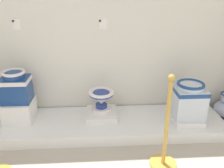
% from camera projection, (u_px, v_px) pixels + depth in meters
% --- Properties ---
extents(wall_back, '(3.95, 0.06, 3.00)m').
position_uv_depth(wall_back, '(100.00, 5.00, 2.93)').
color(wall_back, silver).
rests_on(wall_back, ground_plane).
extents(display_platform, '(3.09, 0.76, 0.13)m').
position_uv_depth(display_platform, '(103.00, 124.00, 3.08)').
color(display_platform, white).
rests_on(display_platform, ground_plane).
extents(plinth_block_broad_patterned, '(0.35, 0.36, 0.26)m').
position_uv_depth(plinth_block_broad_patterned, '(20.00, 110.00, 3.02)').
color(plinth_block_broad_patterned, white).
rests_on(plinth_block_broad_patterned, display_platform).
extents(antique_toilet_broad_patterned, '(0.34, 0.29, 0.40)m').
position_uv_depth(antique_toilet_broad_patterned, '(16.00, 86.00, 2.90)').
color(antique_toilet_broad_patterned, navy).
rests_on(antique_toilet_broad_patterned, plinth_block_broad_patterned).
extents(plinth_block_pale_glazed, '(0.39, 0.40, 0.07)m').
position_uv_depth(plinth_block_pale_glazed, '(102.00, 114.00, 3.13)').
color(plinth_block_pale_glazed, white).
rests_on(plinth_block_pale_glazed, display_platform).
extents(antique_toilet_pale_glazed, '(0.32, 0.32, 0.30)m').
position_uv_depth(antique_toilet_pale_glazed, '(101.00, 99.00, 3.05)').
color(antique_toilet_pale_glazed, white).
rests_on(antique_toilet_pale_glazed, plinth_block_pale_glazed).
extents(plinth_block_slender_white, '(0.35, 0.39, 0.06)m').
position_uv_depth(plinth_block_slender_white, '(186.00, 118.00, 3.04)').
color(plinth_block_slender_white, white).
rests_on(plinth_block_slender_white, display_platform).
extents(antique_toilet_slender_white, '(0.37, 0.34, 0.46)m').
position_uv_depth(antique_toilet_slender_white, '(189.00, 99.00, 2.93)').
color(antique_toilet_slender_white, silver).
rests_on(antique_toilet_slender_white, plinth_block_slender_white).
extents(info_placard_first, '(0.10, 0.01, 0.14)m').
position_uv_depth(info_placard_first, '(16.00, 24.00, 2.92)').
color(info_placard_first, white).
extents(info_placard_second, '(0.10, 0.01, 0.13)m').
position_uv_depth(info_placard_second, '(103.00, 24.00, 2.98)').
color(info_placard_second, white).
extents(decorative_vase_companion, '(0.27, 0.27, 0.39)m').
position_uv_depth(decorative_vase_companion, '(224.00, 108.00, 3.29)').
color(decorative_vase_companion, '#374683').
rests_on(decorative_vase_companion, ground_plane).
extents(stanchion_post_near_right, '(0.28, 0.28, 1.00)m').
position_uv_depth(stanchion_post_near_right, '(165.00, 143.00, 2.38)').
color(stanchion_post_near_right, gold).
rests_on(stanchion_post_near_right, ground_plane).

